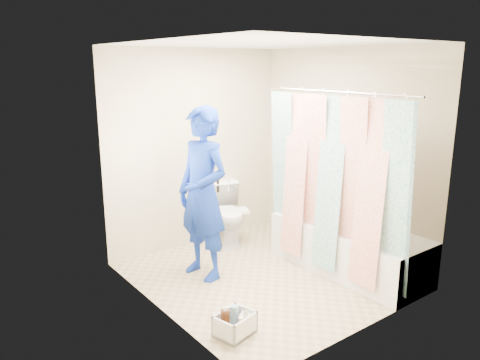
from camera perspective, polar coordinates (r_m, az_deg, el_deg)
floor at (r=5.12m, az=2.84°, el=-11.66°), size 2.60×2.60×0.00m
ceiling at (r=4.62m, az=3.21°, el=16.28°), size 2.40×2.60×0.02m
wall_back at (r=5.76m, az=-5.38°, el=3.78°), size 2.40×0.02×2.40m
wall_front at (r=3.86m, az=15.59°, el=-1.76°), size 2.40×0.02×2.40m
wall_left at (r=4.07m, az=-9.99°, el=-0.63°), size 0.02×2.60×2.40m
wall_right at (r=5.56m, az=12.52°, el=3.15°), size 0.02×2.60×2.40m
bathtub at (r=5.30m, az=13.02°, el=-7.94°), size 0.70×1.75×0.50m
curtain_rod at (r=4.68m, az=11.52°, el=10.49°), size 0.02×1.90×0.02m
shower_curtain at (r=4.83m, az=10.99°, el=-0.59°), size 0.06×1.75×1.80m
toilet at (r=5.93m, az=-1.52°, el=-4.10°), size 0.67×0.84×0.75m
tank_lid at (r=5.80m, az=-1.26°, el=-3.84°), size 0.50×0.36×0.03m
tank_internals at (r=6.01m, az=-2.37°, el=-0.27°), size 0.17×0.10×0.24m
plumber at (r=4.85m, az=-4.55°, el=-1.70°), size 0.52×0.72×1.81m
cleaning_caddy at (r=4.10m, az=-0.54°, el=-17.20°), size 0.36×0.32×0.24m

